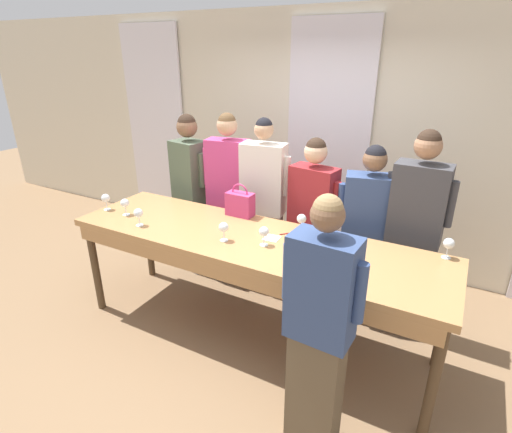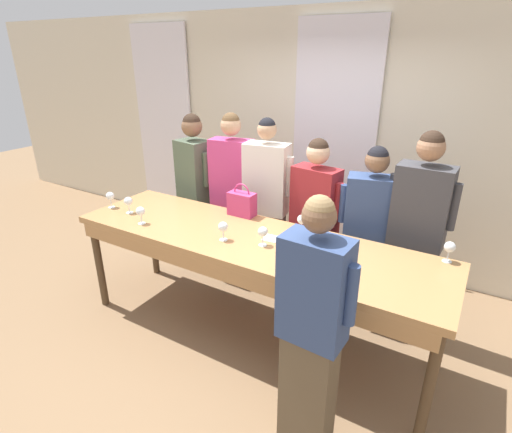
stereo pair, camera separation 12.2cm
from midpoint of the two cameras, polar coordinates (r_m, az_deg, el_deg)
name	(u,v)px [view 1 (the left image)]	position (r m, az deg, el deg)	size (l,w,h in m)	color
ground_plane	(251,333)	(3.75, -1.64, -16.31)	(18.00, 18.00, 0.00)	#846647
wall_back	(329,141)	(4.68, 9.64, 10.56)	(12.00, 0.06, 2.80)	beige
curtain_panel_left	(156,128)	(5.94, -14.65, 12.13)	(0.95, 0.03, 2.69)	white
curtain_panel_center	(327,147)	(4.64, 9.32, 9.75)	(0.95, 0.03, 2.69)	white
tasting_bar	(249,247)	(3.25, -2.03, -4.42)	(3.14, 0.87, 0.96)	#B27F4C
wine_bottle	(322,228)	(3.15, 8.31, -1.59)	(0.08, 0.08, 0.32)	black
handbag	(240,204)	(3.62, -3.26, 1.84)	(0.25, 0.13, 0.30)	#C63870
wine_glass_front_left	(125,203)	(3.84, -19.11, 1.77)	(0.08, 0.08, 0.16)	white
wine_glass_front_mid	(302,219)	(3.30, 5.47, -0.39)	(0.08, 0.08, 0.16)	white
wine_glass_front_right	(224,228)	(3.15, -5.75, -1.61)	(0.08, 0.08, 0.16)	white
wine_glass_center_left	(138,213)	(3.56, -17.41, 0.41)	(0.08, 0.08, 0.16)	white
wine_glass_center_mid	(449,244)	(3.16, 24.84, -3.59)	(0.08, 0.08, 0.16)	white
wine_glass_center_right	(264,232)	(3.06, 0.01, -2.26)	(0.08, 0.08, 0.16)	white
wine_glass_back_left	(106,199)	(4.03, -21.50, 2.38)	(0.08, 0.08, 0.16)	white
napkin	(272,238)	(3.21, 1.16, -3.10)	(0.13, 0.13, 0.00)	white
pen	(288,233)	(3.29, 3.47, -2.43)	(0.10, 0.11, 0.01)	maroon
guest_olive_jacket	(191,193)	(4.42, -10.01, 3.30)	(0.46, 0.33, 1.77)	#383D51
guest_pink_top	(229,199)	(4.14, -4.72, 2.55)	(0.54, 0.27, 1.81)	#383D51
guest_cream_sweater	(263,208)	(3.95, 0.16, 1.28)	(0.54, 0.28, 1.79)	#473833
guest_striped_shirt	(312,223)	(3.78, 7.03, -0.88)	(0.54, 0.28, 1.66)	#383D51
guest_navy_coat	(366,236)	(3.65, 14.54, -2.66)	(0.55, 0.33, 1.65)	#28282D
guest_beige_cap	(413,235)	(3.56, 20.63, -2.52)	(0.54, 0.26, 1.81)	#383D51
host_pouring	(319,328)	(2.42, 7.53, -15.49)	(0.49, 0.24, 1.69)	brown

